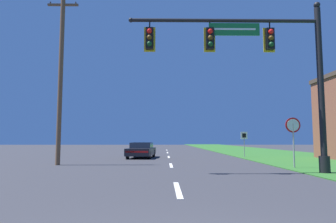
{
  "coord_description": "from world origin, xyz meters",
  "views": [
    {
      "loc": [
        -0.4,
        -2.77,
        1.44
      ],
      "look_at": [
        0.0,
        26.28,
        4.16
      ],
      "focal_mm": 32.0,
      "sensor_mm": 36.0,
      "label": 1
    }
  ],
  "objects_px": {
    "route_sign_post": "(244,138)",
    "signal_mast": "(267,65)",
    "car_ahead": "(141,150)",
    "stop_sign": "(293,131)",
    "utility_pole_near": "(61,73)"
  },
  "relations": [
    {
      "from": "car_ahead",
      "to": "route_sign_post",
      "type": "bearing_deg",
      "value": 3.81
    },
    {
      "from": "car_ahead",
      "to": "stop_sign",
      "type": "xyz_separation_m",
      "value": [
        8.28,
        -8.82,
        1.26
      ]
    },
    {
      "from": "route_sign_post",
      "to": "utility_pole_near",
      "type": "xyz_separation_m",
      "value": [
        -12.55,
        -7.18,
        3.79
      ]
    },
    {
      "from": "route_sign_post",
      "to": "utility_pole_near",
      "type": "distance_m",
      "value": 14.95
    },
    {
      "from": "car_ahead",
      "to": "stop_sign",
      "type": "relative_size",
      "value": 1.78
    },
    {
      "from": "car_ahead",
      "to": "route_sign_post",
      "type": "xyz_separation_m",
      "value": [
        8.31,
        0.55,
        0.92
      ]
    },
    {
      "from": "route_sign_post",
      "to": "signal_mast",
      "type": "bearing_deg",
      "value": -99.96
    },
    {
      "from": "stop_sign",
      "to": "car_ahead",
      "type": "bearing_deg",
      "value": 133.18
    },
    {
      "from": "signal_mast",
      "to": "stop_sign",
      "type": "relative_size",
      "value": 3.43
    },
    {
      "from": "stop_sign",
      "to": "route_sign_post",
      "type": "distance_m",
      "value": 9.38
    },
    {
      "from": "signal_mast",
      "to": "stop_sign",
      "type": "distance_m",
      "value": 4.14
    },
    {
      "from": "car_ahead",
      "to": "stop_sign",
      "type": "bearing_deg",
      "value": -46.82
    },
    {
      "from": "signal_mast",
      "to": "route_sign_post",
      "type": "relative_size",
      "value": 4.23
    },
    {
      "from": "signal_mast",
      "to": "utility_pole_near",
      "type": "relative_size",
      "value": 0.83
    },
    {
      "from": "route_sign_post",
      "to": "stop_sign",
      "type": "bearing_deg",
      "value": -90.19
    }
  ]
}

